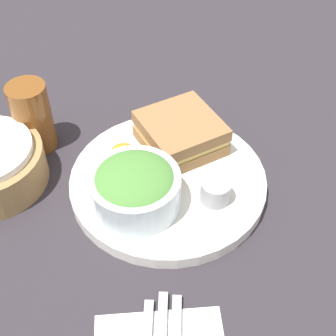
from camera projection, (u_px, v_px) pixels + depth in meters
ground_plane at (168, 186)px, 0.76m from camera, size 4.00×4.00×0.00m
plate at (168, 181)px, 0.75m from camera, size 0.31×0.31×0.02m
sandwich at (181, 133)px, 0.77m from camera, size 0.16×0.16×0.05m
salad_bowl at (135, 187)px, 0.68m from camera, size 0.13×0.13×0.07m
dressing_cup at (215, 191)px, 0.70m from camera, size 0.05×0.05×0.04m
orange_wedge at (124, 158)px, 0.74m from camera, size 0.05×0.05×0.05m
drink_glass at (33, 117)px, 0.78m from camera, size 0.07×0.07×0.12m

